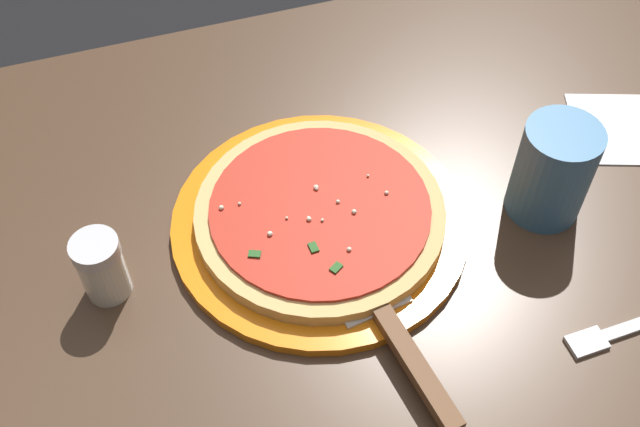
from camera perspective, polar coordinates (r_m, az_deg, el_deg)
The scene contains 7 objects.
restaurant_table at distance 0.90m, azimuth -0.59°, elevation -7.37°, with size 1.12×0.77×0.74m.
serving_plate at distance 0.80m, azimuth 0.00°, elevation -0.64°, with size 0.31×0.31×0.01m, color orange.
pizza at distance 0.78m, azimuth -0.00°, elevation 0.05°, with size 0.26×0.26×0.02m.
pizza_server at distance 0.71m, azimuth 5.55°, elevation -8.90°, with size 0.08×0.22×0.01m.
cup_tall_drink at distance 0.81m, azimuth 16.97°, elevation 3.04°, with size 0.08×0.08×0.11m, color teal.
napkin_folded_right at distance 0.96m, azimuth 21.55°, elevation 5.91°, with size 0.11×0.12×0.00m, color white.
parmesan_shaker at distance 0.75m, azimuth -15.98°, elevation -3.86°, with size 0.05×0.05×0.07m.
Camera 1 is at (0.14, 0.45, 1.37)m, focal length 42.90 mm.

